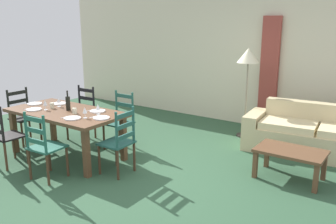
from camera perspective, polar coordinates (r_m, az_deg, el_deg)
ground_plane at (r=5.14m, az=-3.16°, el=-10.19°), size 9.60×9.60×0.02m
wall_far at (r=7.58m, az=12.37°, el=8.23°), size 9.60×0.16×2.70m
curtain_panel_left at (r=7.30m, az=15.70°, el=5.81°), size 0.35×0.08×2.20m
dining_table at (r=5.85m, az=-15.88°, el=-0.64°), size 1.90×0.96×0.75m
dining_chair_near_left at (r=5.83m, az=-24.46°, el=-3.35°), size 0.43×0.41×0.96m
dining_chair_near_right at (r=5.14m, az=-19.06°, el=-5.15°), size 0.44×0.43×0.96m
dining_chair_far_left at (r=6.73m, az=-13.39°, el=-0.16°), size 0.44×0.42×0.96m
dining_chair_far_right at (r=6.12m, az=-7.57°, el=-1.35°), size 0.43×0.41×0.96m
dining_chair_head_west at (r=6.84m, az=-21.99°, el=-0.60°), size 0.41×0.43×0.96m
dining_chair_head_east at (r=5.08m, az=-7.74°, el=-4.67°), size 0.41×0.43×0.96m
dinner_plate_near_left at (r=6.03m, az=-20.50°, el=0.38°), size 0.24×0.24×0.02m
fork_near_left at (r=6.16m, az=-21.29°, el=0.52°), size 0.02×0.17×0.01m
dinner_plate_near_right at (r=5.33m, az=-14.93°, el=-0.95°), size 0.24×0.24×0.02m
fork_near_right at (r=5.45m, az=-15.95°, el=-0.77°), size 0.02×0.17×0.01m
dinner_plate_far_left at (r=6.32m, az=-16.81°, el=1.30°), size 0.24×0.24×0.02m
fork_far_left at (r=6.44m, az=-17.64°, el=1.41°), size 0.03×0.17×0.01m
dinner_plate_far_right at (r=5.66m, az=-11.09°, el=0.14°), size 0.24×0.24×0.02m
fork_far_right at (r=5.76m, az=-12.13°, el=0.30°), size 0.02×0.17×0.01m
dinner_plate_head_west at (r=6.44m, az=-20.38°, el=1.24°), size 0.24×0.24×0.02m
fork_head_west at (r=6.56m, az=-21.13°, el=1.35°), size 0.03×0.17×0.01m
dinner_plate_head_east at (r=5.26m, az=-10.52°, el=-0.92°), size 0.24×0.24×0.02m
fork_head_east at (r=5.36m, az=-11.65°, el=-0.73°), size 0.03×0.17×0.01m
wine_bottle at (r=5.81m, az=-15.57°, el=1.37°), size 0.07×0.07×0.32m
wine_glass_near_left at (r=5.95m, az=-18.88°, el=1.33°), size 0.06×0.06×0.16m
wine_glass_near_right at (r=5.30m, az=-13.04°, el=0.20°), size 0.06×0.06×0.16m
wine_glass_far_left at (r=6.10m, az=-16.93°, el=1.82°), size 0.06×0.06×0.16m
wine_glass_far_right at (r=5.47m, az=-11.04°, el=0.75°), size 0.06×0.06×0.16m
coffee_cup_primary at (r=5.59m, az=-14.59°, el=0.17°), size 0.07×0.07×0.09m
coffee_cup_secondary at (r=6.04m, az=-17.90°, el=0.98°), size 0.07×0.07×0.09m
couch at (r=6.32m, az=22.67°, el=-3.63°), size 2.35×1.03×0.80m
coffee_table at (r=5.19m, az=18.83°, el=-6.37°), size 0.90×0.56×0.42m
standing_lamp at (r=6.65m, az=12.57°, el=7.90°), size 0.40×0.40×1.64m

